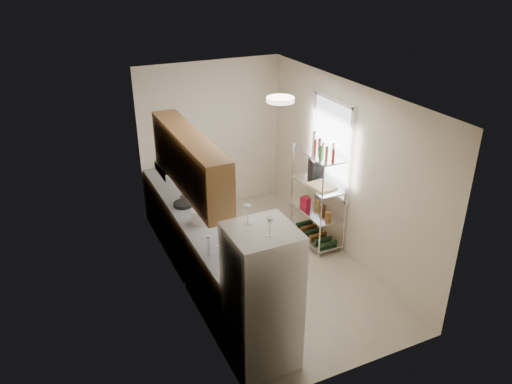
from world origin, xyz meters
TOP-DOWN VIEW (x-y plane):
  - room at (0.00, 0.00)m, footprint 2.52×4.42m
  - counter_run at (-0.92, 0.44)m, footprint 0.63×3.51m
  - upper_cabinets at (-1.05, 0.10)m, footprint 0.33×2.20m
  - range_hood at (-1.00, 0.90)m, footprint 0.50×0.60m
  - window at (1.23, 0.35)m, footprint 0.06×1.00m
  - bakers_rack at (1.00, 0.30)m, footprint 0.45×0.90m
  - ceiling_dome at (0.00, -0.30)m, footprint 0.34×0.34m
  - refrigerator at (-0.87, -1.61)m, footprint 0.69×0.69m
  - wine_glass_a at (-0.85, -1.74)m, footprint 0.07×0.07m
  - wine_glass_b at (-0.95, -1.44)m, footprint 0.08×0.08m
  - rice_cooker at (-0.95, 0.11)m, footprint 0.24×0.24m
  - frying_pan_large at (-1.01, 0.68)m, footprint 0.37×0.37m
  - frying_pan_small at (-0.87, 0.84)m, footprint 0.30×0.30m
  - cutting_board at (0.98, 0.19)m, footprint 0.36×0.44m
  - espresso_machine at (1.10, 0.57)m, footprint 0.22×0.28m
  - storage_bag at (0.90, 0.48)m, footprint 0.14×0.16m

SIDE VIEW (x-z plane):
  - counter_run at x=-0.92m, z-range 0.00..0.90m
  - storage_bag at x=0.90m, z-range 0.56..0.72m
  - refrigerator at x=-0.87m, z-range 0.00..1.67m
  - frying_pan_large at x=-1.01m, z-range 0.90..0.95m
  - frying_pan_small at x=-0.87m, z-range 0.90..0.95m
  - rice_cooker at x=-0.95m, z-range 0.90..1.09m
  - cutting_board at x=0.98m, z-range 1.01..1.04m
  - bakers_rack at x=1.00m, z-range 0.24..1.97m
  - espresso_machine at x=1.10m, z-range 1.01..1.31m
  - room at x=0.00m, z-range -0.01..2.61m
  - range_hood at x=-1.00m, z-range 1.33..1.45m
  - window at x=1.23m, z-range 0.82..2.28m
  - wine_glass_a at x=-0.85m, z-range 1.67..1.87m
  - wine_glass_b at x=-0.95m, z-range 1.67..1.89m
  - upper_cabinets at x=-1.05m, z-range 1.45..2.17m
  - ceiling_dome at x=0.00m, z-range 2.54..2.60m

